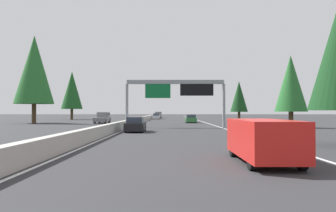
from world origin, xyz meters
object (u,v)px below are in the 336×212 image
minivan_far_center (263,139)px  conifer_left_mid (72,90)px  oncoming_near (103,118)px  sedan_mid_left (136,125)px  sign_gantry_overhead (177,90)px  conifer_right_near (291,84)px  sedan_far_right (156,116)px  conifer_left_near (34,70)px  sedan_distant_a (191,119)px  conifer_right_mid (239,97)px  pickup_mid_center (158,115)px

minivan_far_center → conifer_left_mid: (67.70, 27.54, 6.20)m
minivan_far_center → conifer_left_mid: 73.35m
oncoming_near → conifer_left_mid: bearing=-152.7°
sedan_mid_left → oncoming_near: bearing=18.6°
sign_gantry_overhead → conifer_left_mid: (38.82, 24.78, 2.38)m
conifer_right_near → conifer_left_mid: size_ratio=0.77×
sedan_mid_left → sedan_far_right: bearing=0.0°
sedan_far_right → conifer_left_near: size_ratio=0.29×
sedan_mid_left → sign_gantry_overhead: bearing=-24.7°
sedan_distant_a → conifer_right_mid: (14.23, -11.46, 4.55)m
sign_gantry_overhead → conifer_right_near: conifer_right_near is taller
conifer_left_mid → sedan_distant_a: bearing=-129.3°
sedan_far_right → conifer_left_near: conifer_left_near is taller
conifer_left_near → minivan_far_center: bearing=-148.2°
sign_gantry_overhead → pickup_mid_center: sign_gantry_overhead is taller
sign_gantry_overhead → conifer_right_mid: size_ratio=1.47×
pickup_mid_center → sedan_distant_a: bearing=-169.9°
sign_gantry_overhead → pickup_mid_center: 56.03m
sedan_distant_a → pickup_mid_center: pickup_mid_center is taller
sedan_distant_a → conifer_left_near: size_ratio=0.29×
conifer_left_mid → conifer_right_mid: bearing=-102.1°
minivan_far_center → conifer_right_mid: bearing=-11.0°
sign_gantry_overhead → minivan_far_center: bearing=-174.5°
pickup_mid_center → conifer_left_mid: (-16.93, 20.55, 6.24)m
sedan_distant_a → pickup_mid_center: size_ratio=0.79×
minivan_far_center → sedan_far_right: minivan_far_center is taller
sedan_mid_left → minivan_far_center: bearing=-160.2°
pickup_mid_center → conifer_right_near: 59.68m
sign_gantry_overhead → sedan_distant_a: bearing=-9.9°
sign_gantry_overhead → minivan_far_center: sign_gantry_overhead is taller
sedan_distant_a → sedan_far_right: size_ratio=1.00×
pickup_mid_center → conifer_right_near: bearing=-162.0°
conifer_right_mid → minivan_far_center: bearing=169.0°
sign_gantry_overhead → conifer_left_mid: size_ratio=1.08×
sign_gantry_overhead → conifer_left_near: conifer_left_near is taller
minivan_far_center → oncoming_near: size_ratio=0.89×
sedan_mid_left → conifer_left_mid: size_ratio=0.37×
sign_gantry_overhead → conifer_left_mid: bearing=32.6°
minivan_far_center → pickup_mid_center: size_ratio=0.89×
sedan_distant_a → conifer_right_mid: bearing=-38.8°
sign_gantry_overhead → conifer_left_near: bearing=59.3°
conifer_left_near → oncoming_near: bearing=-87.3°
oncoming_near → conifer_right_near: size_ratio=0.62×
oncoming_near → sedan_far_right: bearing=163.7°
minivan_far_center → pickup_mid_center: 84.92m
sedan_far_right → conifer_right_near: conifer_right_near is taller
sedan_mid_left → conifer_right_mid: size_ratio=0.51×
conifer_left_near → sedan_far_right: bearing=-35.0°
sedan_far_right → oncoming_near: oncoming_near is taller
sedan_far_right → conifer_right_near: 47.24m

